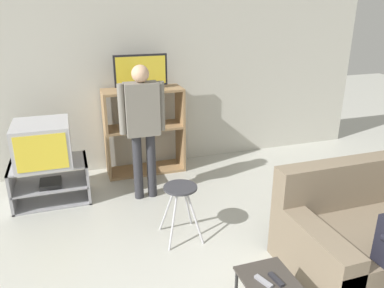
{
  "coord_description": "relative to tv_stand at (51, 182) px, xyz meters",
  "views": [
    {
      "loc": [
        -1.19,
        -1.26,
        2.22
      ],
      "look_at": [
        -0.08,
        2.1,
        0.9
      ],
      "focal_mm": 35.0,
      "sensor_mm": 36.0,
      "label": 1
    }
  ],
  "objects": [
    {
      "name": "wall_back",
      "position": [
        1.52,
        0.78,
        1.06
      ],
      "size": [
        6.4,
        0.06,
        2.6
      ],
      "color": "beige",
      "rests_on": "ground_plane"
    },
    {
      "name": "tv_stand",
      "position": [
        0.0,
        0.0,
        0.0
      ],
      "size": [
        0.87,
        0.54,
        0.49
      ],
      "color": "#939399",
      "rests_on": "ground_plane"
    },
    {
      "name": "television_main",
      "position": [
        -0.03,
        0.0,
        0.49
      ],
      "size": [
        0.61,
        0.63,
        0.48
      ],
      "color": "#B2B2B7",
      "rests_on": "tv_stand"
    },
    {
      "name": "media_shelf",
      "position": [
        1.24,
        0.5,
        0.36
      ],
      "size": [
        1.06,
        0.42,
        1.18
      ],
      "color": "#9E7A51",
      "rests_on": "ground_plane"
    },
    {
      "name": "television_flat",
      "position": [
        1.23,
        0.49,
        1.15
      ],
      "size": [
        0.69,
        0.2,
        0.45
      ],
      "color": "black",
      "rests_on": "media_shelf"
    },
    {
      "name": "folding_stool",
      "position": [
        1.25,
        -1.21,
        0.22
      ],
      "size": [
        0.37,
        0.4,
        0.57
      ],
      "color": "#B7B7BC",
      "rests_on": "ground_plane"
    },
    {
      "name": "snack_table",
      "position": [
        1.51,
        -2.48,
        0.12
      ],
      "size": [
        0.37,
        0.37,
        0.43
      ],
      "color": "#38332D",
      "rests_on": "ground_plane"
    },
    {
      "name": "remote_control_black",
      "position": [
        1.55,
        -2.53,
        0.19
      ],
      "size": [
        0.05,
        0.15,
        0.02
      ],
      "primitive_type": "cube",
      "rotation": [
        0.0,
        0.0,
        0.13
      ],
      "color": "#232328",
      "rests_on": "snack_table"
    },
    {
      "name": "remote_control_white",
      "position": [
        1.45,
        -2.52,
        0.19
      ],
      "size": [
        0.08,
        0.15,
        0.02
      ],
      "primitive_type": "cube",
      "rotation": [
        0.0,
        0.0,
        0.35
      ],
      "color": "gray",
      "rests_on": "snack_table"
    },
    {
      "name": "couch",
      "position": [
        2.79,
        -2.14,
        0.05
      ],
      "size": [
        1.65,
        0.99,
        0.89
      ],
      "color": "#756651",
      "rests_on": "ground_plane"
    },
    {
      "name": "person_standing_adult",
      "position": [
        1.09,
        -0.26,
        0.73
      ],
      "size": [
        0.53,
        0.2,
        1.61
      ],
      "color": "#2D2D33",
      "rests_on": "ground_plane"
    }
  ]
}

